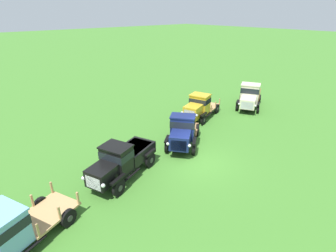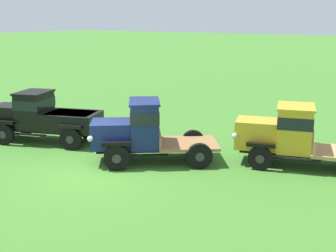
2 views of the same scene
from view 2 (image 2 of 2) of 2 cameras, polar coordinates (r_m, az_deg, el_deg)
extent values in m
plane|color=#3D7528|center=(14.22, -10.05, -6.47)|extent=(240.00, 240.00, 0.00)
cylinder|color=black|center=(18.30, -21.35, -1.05)|extent=(0.89, 0.46, 0.89)
cylinder|color=#2D2D2D|center=(18.23, -21.51, -1.12)|extent=(0.30, 0.14, 0.31)
cylinder|color=black|center=(19.61, -18.65, 0.18)|extent=(0.89, 0.46, 0.89)
cylinder|color=#2D2D2D|center=(19.69, -18.51, 0.25)|extent=(0.30, 0.14, 0.31)
cylinder|color=black|center=(16.80, -13.03, -1.74)|extent=(0.89, 0.46, 0.89)
cylinder|color=#2D2D2D|center=(16.72, -13.18, -1.82)|extent=(0.30, 0.14, 0.31)
cylinder|color=black|center=(18.22, -10.75, -0.35)|extent=(0.89, 0.46, 0.89)
cylinder|color=#2D2D2D|center=(18.30, -10.63, -0.28)|extent=(0.30, 0.14, 0.31)
cube|color=black|center=(18.18, -16.19, -0.45)|extent=(4.26, 2.32, 0.12)
cube|color=black|center=(18.92, -20.60, 1.35)|extent=(1.63, 1.53, 0.89)
sphere|color=silver|center=(19.77, -21.15, 1.90)|extent=(0.20, 0.20, 0.20)
cube|color=black|center=(18.18, -21.49, 0.46)|extent=(1.03, 0.55, 0.12)
cube|color=black|center=(19.50, -18.77, 1.60)|extent=(1.03, 0.55, 0.12)
cube|color=black|center=(18.23, -17.58, 2.01)|extent=(1.50, 1.72, 1.44)
cube|color=black|center=(18.17, -17.65, 3.00)|extent=(1.55, 1.77, 0.40)
cube|color=black|center=(18.09, -17.76, 4.35)|extent=(1.63, 1.82, 0.08)
cube|color=black|center=(17.70, -18.41, -1.09)|extent=(1.45, 0.65, 0.05)
cube|color=black|center=(19.02, -15.89, 0.16)|extent=(1.45, 0.65, 0.05)
cube|color=black|center=(17.53, -12.91, 0.64)|extent=(2.59, 2.18, 0.72)
cube|color=black|center=(17.45, -12.97, 1.70)|extent=(2.18, 1.84, 0.06)
cube|color=black|center=(16.67, -13.13, -0.10)|extent=(0.99, 0.53, 0.12)
cube|color=black|center=(18.10, -10.83, 1.17)|extent=(0.99, 0.53, 0.12)
cylinder|color=black|center=(14.33, -6.96, -4.30)|extent=(0.81, 0.70, 0.89)
cylinder|color=#2D2D2D|center=(14.23, -6.98, -4.44)|extent=(0.26, 0.22, 0.31)
cylinder|color=black|center=(15.99, -6.65, -2.30)|extent=(0.81, 0.70, 0.89)
cylinder|color=#2D2D2D|center=(16.10, -6.64, -2.18)|extent=(0.26, 0.22, 0.31)
cylinder|color=black|center=(14.45, 4.28, -4.08)|extent=(0.81, 0.70, 0.89)
cylinder|color=#2D2D2D|center=(14.35, 4.35, -4.21)|extent=(0.26, 0.22, 0.31)
cylinder|color=black|center=(16.10, 3.41, -2.11)|extent=(0.81, 0.70, 0.89)
cylinder|color=#2D2D2D|center=(16.20, 3.36, -2.00)|extent=(0.26, 0.22, 0.31)
cube|color=black|center=(15.12, -1.79, -2.86)|extent=(3.82, 3.29, 0.12)
cube|color=#141E51|center=(15.00, -7.67, -1.07)|extent=(1.85, 1.82, 0.92)
cube|color=silver|center=(15.07, -10.19, -1.27)|extent=(0.64, 0.79, 0.69)
sphere|color=silver|center=(14.43, -10.51, -1.71)|extent=(0.20, 0.20, 0.20)
sphere|color=silver|center=(15.68, -9.99, -0.38)|extent=(0.20, 0.20, 0.20)
cube|color=black|center=(14.18, -7.02, -2.42)|extent=(0.93, 0.79, 0.12)
cube|color=black|center=(15.86, -6.71, -0.59)|extent=(0.93, 0.79, 0.12)
cube|color=#141E51|center=(14.88, -3.19, 0.21)|extent=(1.70, 1.80, 1.57)
cube|color=black|center=(14.80, -3.21, 1.54)|extent=(1.75, 1.85, 0.44)
cube|color=#141E51|center=(14.70, -3.23, 3.33)|extent=(1.82, 1.91, 0.08)
cube|color=black|center=(14.31, -2.70, -3.98)|extent=(1.14, 0.94, 0.05)
cube|color=black|center=(15.94, -2.85, -2.04)|extent=(1.14, 0.94, 0.05)
cube|color=olive|center=(15.18, 2.65, -2.37)|extent=(2.76, 2.70, 0.10)
cube|color=olive|center=(15.03, -1.19, -1.61)|extent=(1.09, 1.35, 0.44)
cylinder|color=black|center=(14.60, 12.36, -4.30)|extent=(0.84, 0.40, 0.83)
cylinder|color=#2D2D2D|center=(14.51, 12.33, -4.42)|extent=(0.29, 0.12, 0.29)
cylinder|color=black|center=(16.18, 12.80, -2.47)|extent=(0.84, 0.40, 0.83)
cylinder|color=#2D2D2D|center=(16.26, 12.82, -2.38)|extent=(0.29, 0.12, 0.29)
cube|color=black|center=(15.35, 17.90, -3.43)|extent=(4.40, 2.20, 0.12)
cube|color=gold|center=(15.22, 11.91, -0.99)|extent=(1.72, 1.55, 0.99)
cube|color=silver|center=(15.29, 9.34, -0.99)|extent=(0.34, 0.89, 0.75)
sphere|color=silver|center=(14.68, 9.01, -1.33)|extent=(0.20, 0.20, 0.20)
sphere|color=silver|center=(15.87, 9.60, -0.15)|extent=(0.20, 0.20, 0.20)
cube|color=black|center=(14.46, 12.46, -2.55)|extent=(0.97, 0.49, 0.12)
cube|color=black|center=(16.05, 12.89, -0.88)|extent=(0.97, 0.49, 0.12)
cube|color=gold|center=(15.12, 16.76, -0.42)|extent=(1.51, 1.73, 1.50)
cube|color=black|center=(15.04, 16.85, 0.82)|extent=(1.56, 1.78, 0.42)
cube|color=gold|center=(14.95, 16.98, 2.50)|extent=(1.63, 1.83, 0.08)
cube|color=black|center=(14.58, 16.96, -4.38)|extent=(1.52, 0.61, 0.05)
cube|color=black|center=(16.13, 16.94, -2.57)|extent=(1.52, 0.61, 0.05)
cube|color=tan|center=(14.50, 19.27, -2.90)|extent=(0.10, 0.10, 0.49)
cube|color=tan|center=(16.01, 19.03, -1.27)|extent=(0.10, 0.10, 0.49)
camera|label=1|loc=(20.20, -57.84, 17.90)|focal=28.00mm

